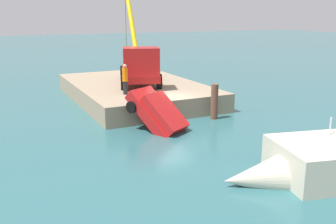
% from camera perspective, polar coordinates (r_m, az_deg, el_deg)
% --- Properties ---
extents(ground, '(200.00, 200.00, 0.00)m').
position_cam_1_polar(ground, '(22.86, 0.23, -0.86)').
color(ground, '#2D6066').
extents(dock, '(13.04, 8.40, 1.21)m').
position_cam_1_polar(dock, '(27.89, -5.03, 3.18)').
color(dock, gray).
rests_on(dock, ground).
extents(crane_truck, '(9.95, 4.34, 7.77)m').
position_cam_1_polar(crane_truck, '(26.62, -4.33, 7.12)').
color(crane_truck, maroon).
rests_on(crane_truck, dock).
extents(dock_worker, '(0.34, 0.34, 1.88)m').
position_cam_1_polar(dock_worker, '(23.60, -6.47, 4.96)').
color(dock_worker, black).
rests_on(dock_worker, dock).
extents(salvaged_car, '(4.12, 3.43, 3.41)m').
position_cam_1_polar(salvaged_car, '(20.19, -0.77, -1.19)').
color(salvaged_car, red).
rests_on(salvaged_car, ground).
extents(piling_near, '(0.35, 0.35, 1.93)m').
position_cam_1_polar(piling_near, '(20.71, -2.37, 0.26)').
color(piling_near, '#503C32').
rests_on(piling_near, ground).
extents(piling_mid, '(0.42, 0.42, 2.09)m').
position_cam_1_polar(piling_mid, '(22.56, 7.00, 1.56)').
color(piling_mid, brown).
rests_on(piling_mid, ground).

